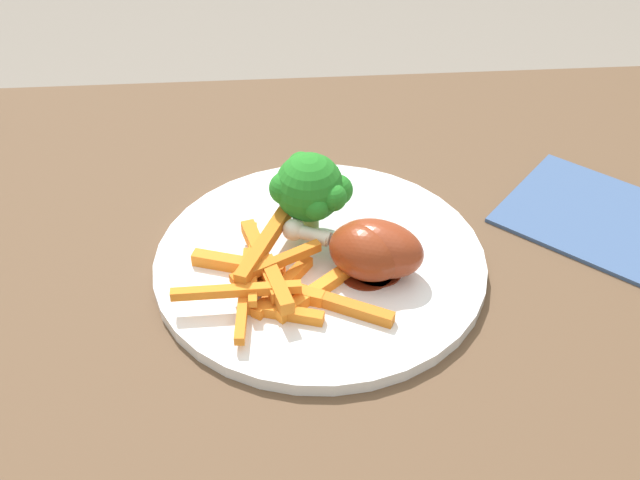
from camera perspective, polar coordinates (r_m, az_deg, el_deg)
name	(u,v)px	position (r m, az deg, el deg)	size (l,w,h in m)	color
dining_table	(252,382)	(0.76, -4.87, -10.09)	(1.10, 0.79, 0.71)	brown
dinner_plate	(320,263)	(0.71, 0.00, -1.62)	(0.29, 0.29, 0.01)	white
broccoli_floret_front	(310,188)	(0.70, -0.70, 3.76)	(0.07, 0.07, 0.08)	#86AF57
carrot_fries_pile	(273,278)	(0.67, -3.37, -2.70)	(0.18, 0.16, 0.03)	orange
chicken_drumstick_near	(363,250)	(0.68, 3.09, -0.74)	(0.11, 0.09, 0.05)	#5C1C0D
chicken_drumstick_far	(374,248)	(0.68, 3.86, -0.56)	(0.13, 0.08, 0.05)	#621F10
napkin	(599,218)	(0.81, 19.32, 1.51)	(0.17, 0.14, 0.00)	#3D5684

